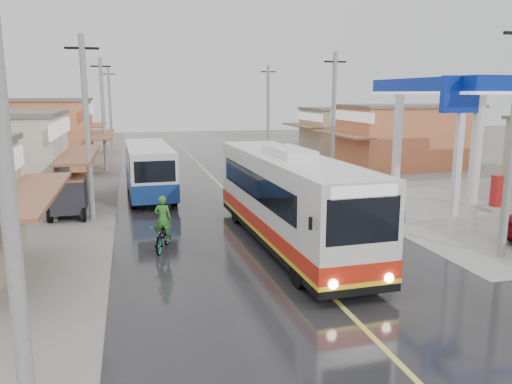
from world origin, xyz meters
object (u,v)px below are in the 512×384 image
second_bus (149,169)px  cyclist (163,232)px  coach_bus (288,199)px  tricycle_near (69,194)px

second_bus → cyclist: (0.07, -10.06, -0.82)m
coach_bus → cyclist: bearing=173.0°
coach_bus → second_bus: (-4.58, 10.47, -0.25)m
coach_bus → tricycle_near: size_ratio=4.72×
second_bus → tricycle_near: (-3.72, -4.13, -0.42)m
second_bus → cyclist: size_ratio=4.13×
coach_bus → cyclist: 4.66m
tricycle_near → cyclist: bearing=-58.1°
cyclist → tricycle_near: size_ratio=0.83×
cyclist → tricycle_near: bearing=139.3°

